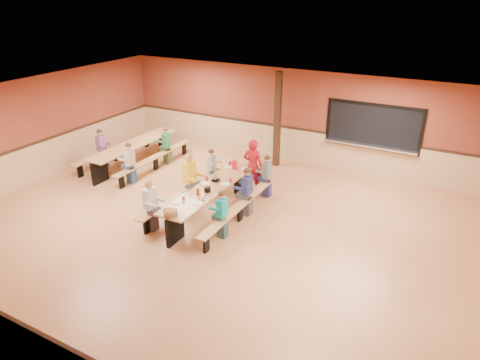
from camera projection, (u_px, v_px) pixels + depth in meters
The scene contains 23 objects.
ground at pixel (209, 227), 10.29m from camera, with size 12.00×12.00×0.00m, color #A3643D.
room_envelope at pixel (209, 202), 10.00m from camera, with size 12.04×10.04×3.02m.
kitchen_pass_through at pixel (373, 129), 12.53m from camera, with size 2.78×0.28×1.38m.
structural_post at pixel (278, 120), 13.29m from camera, with size 0.18×0.18×3.00m, color black.
cafeteria_table_main at pixel (211, 194), 10.73m from camera, with size 1.91×3.70×0.74m.
cafeteria_table_second at pixel (134, 150), 13.69m from camera, with size 1.91×3.70×0.74m.
seated_child_white_left at pixel (150, 206), 9.96m from camera, with size 0.40×0.32×1.26m, color silver, non-canonical shape.
seated_adult_yellow at pixel (190, 178), 11.25m from camera, with size 0.44×0.36×1.36m, color yellow, non-canonical shape.
seated_child_grey_left at pixel (212, 169), 12.17m from camera, with size 0.33×0.27×1.13m, color #B3B3B3, non-canonical shape.
seated_child_teal_right at pixel (222, 215), 9.68m from camera, with size 0.34×0.28×1.15m, color teal, non-canonical shape.
seated_child_navy_right at pixel (247, 192), 10.63m from camera, with size 0.39×0.32×1.25m, color navy, non-canonical shape.
seated_child_char_right at pixel (267, 176), 11.59m from camera, with size 0.35×0.29×1.18m, color #545B60, non-canonical shape.
seated_child_purple_sec at pixel (102, 148), 13.55m from camera, with size 0.37×0.31×1.22m, color #77496D, non-canonical shape.
seated_child_green_sec at pixel (167, 146), 13.81m from camera, with size 0.36×0.30×1.20m, color #2F7A4F, non-canonical shape.
seated_child_tan_sec at pixel (130, 163), 12.40m from camera, with size 0.38×0.31×1.22m, color #B19E8F, non-canonical shape.
standing_woman at pixel (253, 166), 11.81m from camera, with size 0.56×0.37×1.54m, color #A2121B.
punch_pitcher at pixel (235, 165), 11.66m from camera, with size 0.16×0.16×0.22m, color #B8182F.
chip_bowl at pixel (170, 212), 9.29m from camera, with size 0.32×0.32×0.15m, color orange, non-canonical shape.
napkin_dispenser at pixel (208, 190), 10.35m from camera, with size 0.10×0.14×0.13m, color black.
condiment_mustard at pixel (199, 191), 10.21m from camera, with size 0.06×0.06×0.17m, color yellow.
condiment_ketchup at pixel (197, 192), 10.17m from camera, with size 0.06×0.06×0.17m, color #B2140F.
table_paddle at pixel (216, 176), 10.89m from camera, with size 0.16×0.16×0.56m.
place_settings at pixel (211, 185), 10.62m from camera, with size 0.65×3.30×0.11m, color beige, non-canonical shape.
Camera 1 is at (4.86, -7.50, 5.28)m, focal length 32.00 mm.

